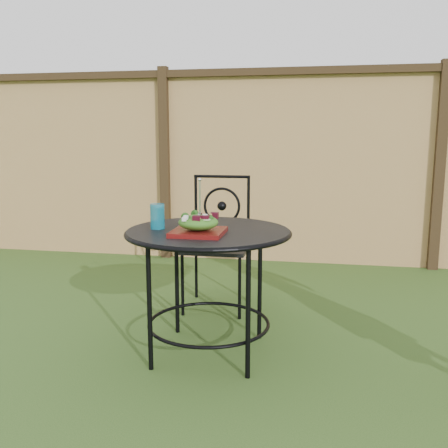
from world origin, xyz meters
name	(u,v)px	position (x,y,z in m)	size (l,w,h in m)	color
ground	(275,355)	(0.00, 0.00, 0.00)	(60.00, 60.00, 0.00)	#254516
fence	(296,166)	(0.00, 2.19, 0.95)	(8.00, 0.12, 1.90)	#E9B373
patio_table	(208,254)	(-0.38, -0.04, 0.59)	(0.92, 0.92, 0.72)	black
patio_chair	(218,238)	(-0.49, 0.78, 0.50)	(0.46, 0.46, 0.95)	black
salad_plate	(198,232)	(-0.40, -0.18, 0.74)	(0.27, 0.27, 0.02)	#490A0B
salad	(198,222)	(-0.40, -0.18, 0.79)	(0.21, 0.21, 0.08)	#235614
fork	(200,198)	(-0.39, -0.18, 0.92)	(0.01, 0.01, 0.18)	silver
drinking_glass	(157,216)	(-0.66, -0.06, 0.79)	(0.08, 0.08, 0.14)	#0C6F8C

